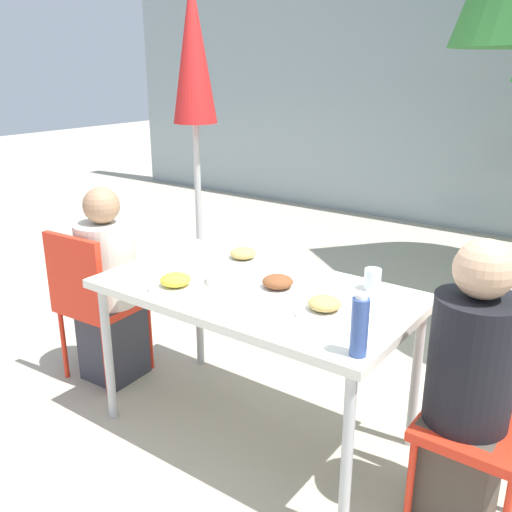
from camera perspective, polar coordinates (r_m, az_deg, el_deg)
The scene contains 15 objects.
ground_plane at distance 2.95m, azimuth 0.00°, elevation -16.94°, with size 24.00×24.00×0.00m, color #B2A893.
building_facade at distance 6.38m, azimuth 24.08°, elevation 15.25°, with size 10.00×0.20×3.00m.
dining_table at distance 2.60m, azimuth 0.00°, elevation -4.40°, with size 1.43×0.80×0.76m.
chair_left at distance 3.25m, azimuth -16.11°, elevation -3.80°, with size 0.42×0.42×0.88m.
person_left at distance 3.26m, azimuth -14.49°, elevation -3.43°, with size 0.32×0.32×1.11m.
chair_right at distance 2.38m, azimuth 21.99°, elevation -13.25°, with size 0.40×0.40×0.88m.
person_right at distance 2.30m, azimuth 20.35°, elevation -13.00°, with size 0.31×0.31×1.16m.
closed_umbrella at distance 3.87m, azimuth -6.21°, elevation 17.45°, with size 0.36×0.36×2.26m.
plate_0 at distance 2.54m, azimuth 2.18°, elevation -2.90°, with size 0.25×0.25×0.07m.
plate_1 at distance 2.59m, azimuth -8.04°, elevation -2.69°, with size 0.25×0.25×0.07m.
plate_2 at distance 2.33m, azimuth 6.85°, elevation -5.08°, with size 0.25×0.25×0.07m.
plate_3 at distance 2.91m, azimuth -1.31°, elevation -0.02°, with size 0.24×0.24×0.07m.
bottle at distance 1.99m, azimuth 10.32°, elevation -6.91°, with size 0.06×0.06×0.23m.
drinking_cup at distance 2.59m, azimuth 11.59°, elevation -2.32°, with size 0.08×0.08×0.10m.
salad_bowl at distance 2.63m, azimuth -3.11°, elevation -2.14°, with size 0.17×0.17×0.05m.
Camera 1 is at (1.40, -1.94, 1.72)m, focal length 40.00 mm.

